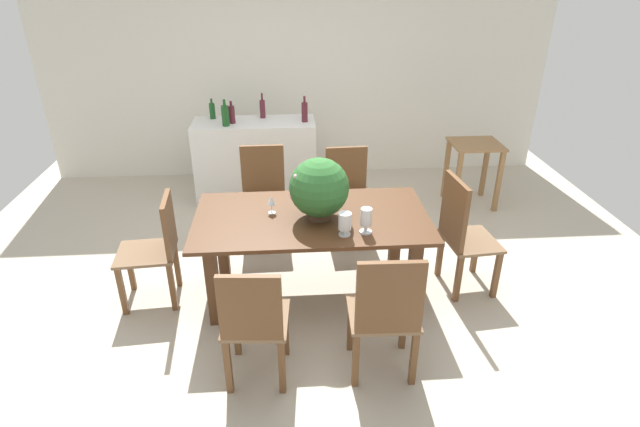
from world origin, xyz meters
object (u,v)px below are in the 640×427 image
chair_far_left (263,189)px  chair_head_end (157,245)px  dining_table (312,230)px  wine_bottle_tall (262,108)px  crystal_vase_center_near (345,222)px  wine_bottle_green (212,111)px  flower_centerpiece (319,188)px  chair_near_left (254,321)px  wine_bottle_amber (232,114)px  wine_bottle_clear (225,115)px  kitchen_counter (256,160)px  crystal_vase_left (366,219)px  wine_bottle_dark (305,112)px  chair_far_right (348,189)px  chair_foot_end (461,230)px  chair_near_right (386,312)px  wine_glass (271,201)px  side_table (474,160)px

chair_far_left → chair_head_end: bearing=-129.9°
dining_table → wine_bottle_tall: wine_bottle_tall is taller
crystal_vase_center_near → wine_bottle_green: (-1.26, 2.52, 0.18)m
flower_centerpiece → crystal_vase_center_near: bearing=-60.0°
chair_far_left → chair_near_left: chair_far_left is taller
chair_head_end → crystal_vase_center_near: size_ratio=5.10×
wine_bottle_amber → wine_bottle_clear: bearing=-121.8°
flower_centerpiece → kitchen_counter: bearing=106.5°
chair_far_left → crystal_vase_left: chair_far_left is taller
wine_bottle_dark → flower_centerpiece: bearing=-89.4°
chair_far_right → flower_centerpiece: size_ratio=1.84×
chair_foot_end → flower_centerpiece: flower_centerpiece is taller
chair_far_right → chair_near_left: bearing=-114.9°
crystal_vase_center_near → wine_bottle_green: wine_bottle_green is taller
chair_foot_end → wine_bottle_dark: (-1.23, 1.99, 0.49)m
wine_bottle_green → wine_bottle_amber: 0.31m
chair_far_left → chair_head_end: 1.32m
wine_bottle_dark → chair_near_right: bearing=-82.6°
chair_far_left → wine_bottle_dark: (0.47, 0.95, 0.52)m
flower_centerpiece → wine_bottle_amber: bearing=112.7°
crystal_vase_left → wine_bottle_amber: 2.58m
wine_bottle_green → wine_bottle_amber: (0.24, -0.20, 0.01)m
chair_far_left → kitchen_counter: bearing=96.2°
crystal_vase_center_near → wine_bottle_amber: bearing=113.7°
chair_far_right → wine_bottle_dark: 1.17m
chair_near_right → chair_near_left: (-0.86, 0.01, -0.03)m
chair_far_left → wine_glass: bearing=-84.1°
dining_table → chair_near_left: chair_near_left is taller
chair_near_right → chair_near_left: bearing=1.3°
wine_bottle_green → wine_bottle_clear: size_ratio=0.79×
chair_far_left → crystal_vase_left: bearing=-58.7°
chair_head_end → wine_bottle_amber: bearing=162.1°
chair_near_left → wine_glass: size_ratio=6.29×
crystal_vase_center_near → wine_bottle_green: bearing=116.6°
chair_far_left → chair_foot_end: (1.70, -1.04, 0.03)m
chair_far_right → wine_bottle_clear: wine_bottle_clear is taller
side_table → chair_foot_end: bearing=-112.8°
flower_centerpiece → chair_head_end: bearing=178.2°
wine_bottle_clear → kitchen_counter: bearing=24.7°
chair_foot_end → wine_glass: bearing=81.1°
chair_near_left → kitchen_counter: (-0.11, 3.05, -0.05)m
kitchen_counter → wine_bottle_dark: wine_bottle_dark is taller
chair_foot_end → side_table: size_ratio=1.38×
chair_near_left → wine_bottle_green: (-0.59, 3.21, 0.52)m
chair_near_left → kitchen_counter: kitchen_counter is taller
wine_glass → side_table: 2.80m
crystal_vase_left → side_table: crystal_vase_left is taller
crystal_vase_center_near → chair_near_left: bearing=-134.1°
wine_glass → wine_bottle_amber: size_ratio=0.60×
chair_head_end → wine_bottle_amber: wine_bottle_amber is taller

